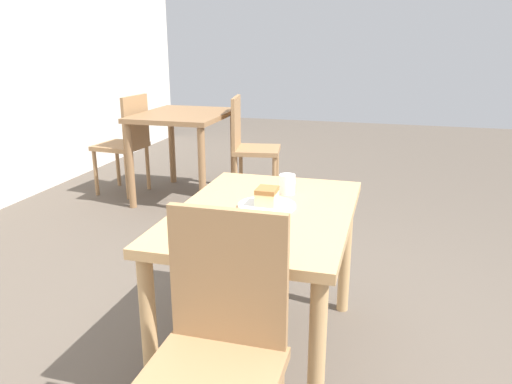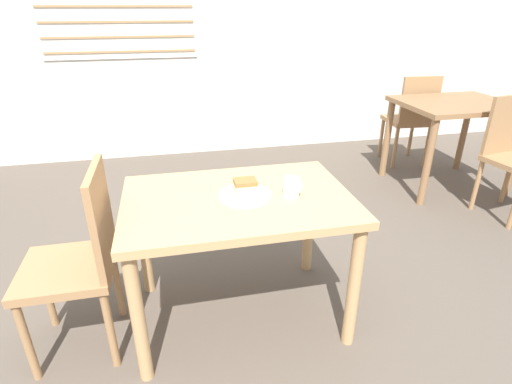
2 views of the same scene
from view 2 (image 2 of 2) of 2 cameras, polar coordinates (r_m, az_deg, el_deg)
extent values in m
plane|color=brown|center=(2.05, -4.90, -23.15)|extent=(14.00, 14.00, 0.00)
cube|color=beige|center=(4.39, -11.64, 23.10)|extent=(10.00, 0.06, 2.80)
cube|color=#AD7F51|center=(4.37, -18.63, 18.47)|extent=(1.44, 0.01, 0.02)
cube|color=#AD7F51|center=(4.36, -18.89, 20.23)|extent=(1.44, 0.01, 0.02)
cube|color=#AD7F51|center=(4.36, -19.15, 21.99)|extent=(1.44, 0.01, 0.02)
cube|color=#AD7F51|center=(4.35, -19.42, 23.76)|extent=(1.44, 0.01, 0.02)
cube|color=tan|center=(1.89, -2.60, -1.24)|extent=(1.07, 0.73, 0.04)
cylinder|color=tan|center=(1.81, -16.47, -17.20)|extent=(0.06, 0.06, 0.67)
cylinder|color=tan|center=(1.96, 13.86, -13.19)|extent=(0.06, 0.06, 0.67)
cylinder|color=tan|center=(2.32, -15.79, -6.75)|extent=(0.06, 0.06, 0.67)
cylinder|color=tan|center=(2.44, 7.56, -4.32)|extent=(0.06, 0.06, 0.67)
cube|color=olive|center=(3.90, 26.75, 11.16)|extent=(0.93, 0.75, 0.04)
cylinder|color=olive|center=(3.51, 23.33, 3.79)|extent=(0.06, 0.06, 0.73)
cylinder|color=olive|center=(4.02, 18.21, 7.17)|extent=(0.06, 0.06, 0.73)
cylinder|color=olive|center=(4.49, 27.54, 7.40)|extent=(0.06, 0.06, 0.73)
cube|color=#9E754C|center=(2.02, -25.42, -9.96)|extent=(0.40, 0.40, 0.04)
cylinder|color=#9E754C|center=(2.33, -27.71, -12.50)|extent=(0.04, 0.04, 0.42)
cylinder|color=#9E754C|center=(2.08, -29.88, -18.12)|extent=(0.04, 0.04, 0.42)
cylinder|color=#9E754C|center=(2.25, -19.20, -12.12)|extent=(0.04, 0.04, 0.42)
cylinder|color=#9E754C|center=(1.99, -20.09, -17.98)|extent=(0.04, 0.04, 0.42)
cube|color=#9E754C|center=(1.86, -21.27, -3.39)|extent=(0.03, 0.38, 0.45)
cylinder|color=#9E754C|center=(3.66, 28.99, 0.85)|extent=(0.04, 0.04, 0.42)
cylinder|color=#9E754C|center=(3.92, 32.23, 1.58)|extent=(0.04, 0.04, 0.42)
cube|color=#9E754C|center=(3.66, 32.13, 8.17)|extent=(0.38, 0.09, 0.45)
cube|color=#9E754C|center=(4.45, 20.74, 9.53)|extent=(0.43, 0.43, 0.04)
cylinder|color=#9E754C|center=(4.73, 21.25, 7.38)|extent=(0.04, 0.04, 0.42)
cylinder|color=#9E754C|center=(4.58, 17.45, 7.39)|extent=(0.04, 0.04, 0.42)
cylinder|color=#9E754C|center=(4.45, 23.22, 5.98)|extent=(0.04, 0.04, 0.42)
cylinder|color=#9E754C|center=(4.29, 19.25, 5.95)|extent=(0.04, 0.04, 0.42)
cube|color=#9E754C|center=(4.24, 22.38, 11.99)|extent=(0.38, 0.06, 0.45)
cylinder|color=white|center=(1.88, -1.61, -0.45)|extent=(0.25, 0.25, 0.01)
cube|color=beige|center=(1.87, -1.53, 0.46)|extent=(0.10, 0.08, 0.05)
cube|color=#936033|center=(1.85, -1.55, 1.48)|extent=(0.10, 0.09, 0.02)
cylinder|color=white|center=(1.87, 5.07, 0.70)|extent=(0.07, 0.07, 0.09)
torus|color=white|center=(1.89, 6.16, 0.80)|extent=(0.01, 0.06, 0.06)
camera|label=1|loc=(2.03, -67.90, 6.23)|focal=35.00mm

